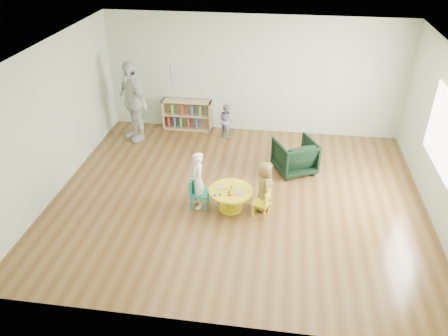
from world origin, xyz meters
name	(u,v)px	position (x,y,z in m)	size (l,w,h in m)	color
room	(240,106)	(0.01, 0.00, 1.89)	(7.10, 7.00, 2.80)	brown
activity_table	(231,196)	(-0.09, -0.38, 0.28)	(0.81, 0.81, 0.45)	yellow
kid_chair_left	(197,192)	(-0.70, -0.40, 0.32)	(0.33, 0.33, 0.61)	#178179
kid_chair_right	(263,202)	(0.50, -0.50, 0.28)	(0.34, 0.34, 0.52)	yellow
bookshelf	(187,115)	(-1.61, 2.86, 0.37)	(1.20, 0.30, 0.75)	tan
alphabet_poster	(187,75)	(-1.60, 2.98, 1.35)	(0.74, 0.01, 0.54)	silver
armchair	(295,156)	(1.06, 1.14, 0.36)	(0.76, 0.79, 0.71)	black
child_left	(197,181)	(-0.70, -0.38, 0.55)	(0.40, 0.26, 1.11)	white
child_right	(264,186)	(0.51, -0.29, 0.48)	(0.47, 0.31, 0.97)	gold
toddler	(226,120)	(-0.58, 2.56, 0.42)	(0.41, 0.32, 0.84)	#1C2446
adult_caretaker	(133,101)	(-2.71, 2.15, 0.95)	(1.11, 0.46, 1.90)	silver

